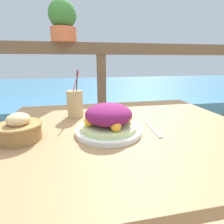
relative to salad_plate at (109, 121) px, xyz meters
name	(u,v)px	position (x,y,z in m)	size (l,w,h in m)	color
patio_table	(125,144)	(0.08, 0.05, -0.14)	(1.14, 0.96, 0.71)	#997047
railing_fence	(101,79)	(0.08, 0.83, 0.08)	(2.80, 0.08, 1.14)	brown
sea_backdrop	(87,96)	(0.08, 3.33, -0.54)	(12.00, 4.00, 0.45)	teal
salad_plate	(109,121)	(0.00, 0.00, 0.00)	(0.28, 0.28, 0.13)	silver
drink_glass	(75,104)	(-0.14, 0.25, 0.02)	(0.09, 0.09, 0.25)	tan
bread_basket	(20,129)	(-0.34, 0.00, -0.01)	(0.17, 0.17, 0.11)	olive
potted_plant	(63,21)	(-0.20, 0.83, 0.53)	(0.21, 0.21, 0.30)	#B75B38
knife	(153,129)	(0.20, -0.01, -0.05)	(0.03, 0.18, 0.00)	silver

